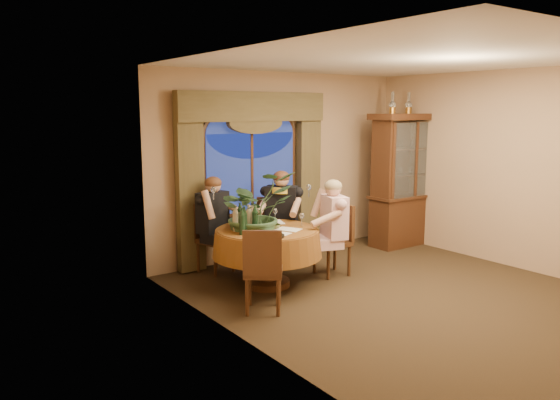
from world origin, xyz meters
TOP-DOWN VIEW (x-y plane):
  - floor at (0.00, 0.00)m, footprint 5.00×5.00m
  - wall_back at (0.00, 2.50)m, footprint 4.50×0.00m
  - wall_right at (2.25, 0.00)m, footprint 0.00×5.00m
  - ceiling at (0.00, 0.00)m, footprint 5.00×5.00m
  - window at (-0.60, 2.43)m, footprint 1.62×0.10m
  - arched_transom at (-0.60, 2.43)m, footprint 1.60×0.06m
  - drapery_left at (-1.63, 2.38)m, footprint 0.38×0.14m
  - drapery_right at (0.43, 2.38)m, footprint 0.38×0.14m
  - swag_valance at (-0.60, 2.35)m, footprint 2.45×0.16m
  - dining_table at (-1.12, 1.25)m, footprint 1.66×1.66m
  - china_cabinet at (1.99, 1.75)m, footprint 1.35×0.53m
  - oil_lamp_left at (1.62, 1.75)m, footprint 0.11×0.11m
  - oil_lamp_center at (1.99, 1.75)m, footprint 0.11×0.11m
  - oil_lamp_right at (2.37, 1.75)m, footprint 0.11×0.11m
  - chair_right at (-0.14, 1.14)m, footprint 0.47×0.47m
  - chair_back_right at (-0.55, 2.02)m, footprint 0.59×0.59m
  - chair_back at (-1.37, 2.17)m, footprint 0.51×0.51m
  - chair_front_left at (-1.65, 0.55)m, footprint 0.59×0.59m
  - person_pink at (-0.26, 0.96)m, footprint 0.58×0.60m
  - person_back at (-1.42, 2.13)m, footprint 0.60×0.58m
  - person_scarf at (-0.47, 1.85)m, footprint 0.68×0.68m
  - stoneware_vase at (-1.26, 1.39)m, footprint 0.15×0.15m
  - centerpiece_plant at (-1.21, 1.39)m, footprint 0.96×1.07m
  - olive_bowl at (-1.05, 1.22)m, footprint 0.17×0.17m
  - cheese_platter at (-1.35, 0.86)m, footprint 0.35×0.35m
  - wine_bottle_0 at (-1.56, 1.15)m, footprint 0.07×0.07m
  - wine_bottle_1 at (-1.39, 1.47)m, footprint 0.07×0.07m
  - wine_bottle_2 at (-1.37, 1.30)m, footprint 0.07×0.07m
  - wine_bottle_3 at (-1.52, 1.37)m, footprint 0.07×0.07m
  - wine_bottle_4 at (-1.50, 1.19)m, footprint 0.07×0.07m
  - wine_bottle_5 at (-1.33, 1.22)m, footprint 0.07×0.07m
  - tasting_paper_0 at (-0.93, 1.05)m, footprint 0.32×0.36m
  - tasting_paper_1 at (-0.82, 1.51)m, footprint 0.30×0.35m
  - tasting_paper_2 at (-1.18, 0.95)m, footprint 0.31×0.36m
  - wine_glass_person_pink at (-0.69, 1.10)m, footprint 0.07×0.07m
  - wine_glass_person_back at (-1.27, 1.69)m, footprint 0.07×0.07m
  - wine_glass_person_scarf at (-0.78, 1.56)m, footprint 0.07×0.07m

SIDE VIEW (x-z plane):
  - floor at x=0.00m, z-range 0.00..0.00m
  - dining_table at x=-1.12m, z-range 0.00..0.75m
  - chair_right at x=-0.14m, z-range 0.00..0.96m
  - chair_back_right at x=-0.55m, z-range 0.00..0.96m
  - chair_back at x=-1.37m, z-range 0.00..0.96m
  - chair_front_left at x=-1.65m, z-range 0.00..0.96m
  - person_pink at x=-0.26m, z-range 0.00..1.35m
  - person_back at x=-1.42m, z-range 0.00..1.36m
  - person_scarf at x=-0.47m, z-range 0.00..1.40m
  - tasting_paper_0 at x=-0.93m, z-range 0.75..0.76m
  - tasting_paper_1 at x=-0.82m, z-range 0.75..0.76m
  - tasting_paper_2 at x=-1.18m, z-range 0.75..0.76m
  - cheese_platter at x=-1.35m, z-range 0.75..0.77m
  - olive_bowl at x=-1.05m, z-range 0.75..0.80m
  - wine_glass_person_pink at x=-0.69m, z-range 0.75..0.93m
  - wine_glass_person_back at x=-1.27m, z-range 0.75..0.93m
  - wine_glass_person_scarf at x=-0.78m, z-range 0.75..0.93m
  - stoneware_vase at x=-1.26m, z-range 0.75..1.03m
  - wine_bottle_0 at x=-1.56m, z-range 0.75..1.08m
  - wine_bottle_1 at x=-1.39m, z-range 0.75..1.08m
  - wine_bottle_2 at x=-1.37m, z-range 0.75..1.08m
  - wine_bottle_3 at x=-1.52m, z-range 0.75..1.08m
  - wine_bottle_4 at x=-1.50m, z-range 0.75..1.08m
  - wine_bottle_5 at x=-1.33m, z-range 0.75..1.08m
  - china_cabinet at x=1.99m, z-range 0.00..2.18m
  - drapery_left at x=-1.63m, z-range 0.02..2.34m
  - drapery_right at x=0.43m, z-range 0.02..2.34m
  - window at x=-0.60m, z-range 0.64..1.96m
  - centerpiece_plant at x=-1.21m, z-range 0.95..1.78m
  - wall_back at x=0.00m, z-range -0.85..3.65m
  - wall_right at x=2.25m, z-range -1.10..3.90m
  - arched_transom at x=-0.60m, z-range 1.86..2.30m
  - swag_valance at x=-0.60m, z-range 2.07..2.49m
  - oil_lamp_left at x=1.62m, z-range 2.18..2.52m
  - oil_lamp_center at x=1.99m, z-range 2.18..2.52m
  - oil_lamp_right at x=2.37m, z-range 2.18..2.52m
  - ceiling at x=0.00m, z-range 2.80..2.80m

